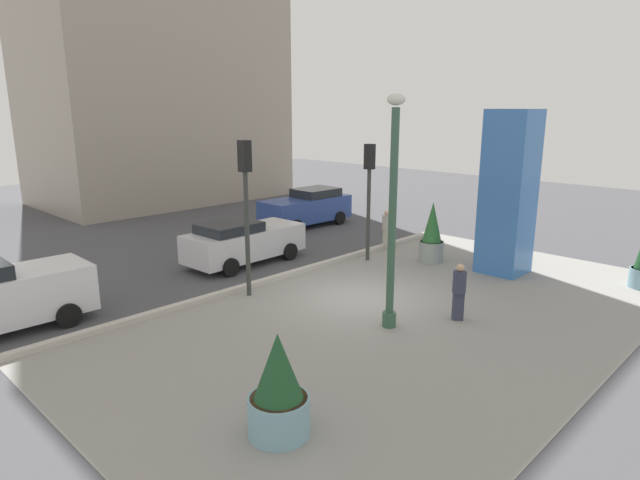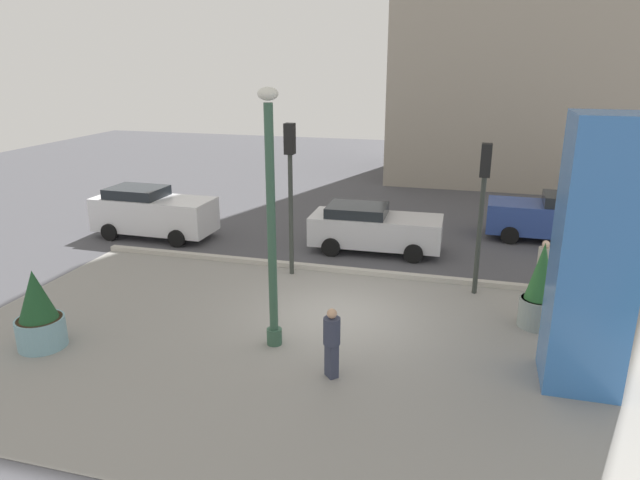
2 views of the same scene
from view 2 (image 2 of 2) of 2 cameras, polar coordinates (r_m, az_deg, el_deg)
name	(u,v)px [view 2 (image 2 of 2)]	position (r m, az deg, el deg)	size (l,w,h in m)	color
ground_plane	(368,265)	(18.78, 4.80, -2.50)	(60.00, 60.00, 0.00)	#47474C
plaza_pavement	(319,351)	(13.43, -0.05, -11.07)	(18.00, 10.00, 0.02)	gray
curb_strip	(363,272)	(17.94, 4.29, -3.20)	(18.00, 0.24, 0.16)	#B7B2A8
lamp_post	(271,228)	(12.68, -4.88, 1.21)	(0.44, 0.44, 5.91)	#335642
art_pillar_blue	(594,257)	(12.33, 25.78, -1.56)	(1.47, 1.47, 5.54)	#3870BC
potted_plant_near_left	(540,291)	(15.18, 21.13, -4.74)	(0.91, 0.91, 2.23)	gray
potted_plant_near_right	(38,314)	(14.77, -26.36, -6.64)	(1.10, 1.10, 1.91)	#7AA8B7
traffic_light_corner	(483,194)	(16.23, 15.99, 4.41)	(0.28, 0.42, 4.31)	#333833
traffic_light_far_side	(290,175)	(17.11, -2.99, 6.48)	(0.28, 0.42, 4.68)	#333833
car_far_lane	(374,228)	(19.92, 5.40, 1.20)	(4.56, 2.11, 1.61)	silver
car_intersection	(554,217)	(22.71, 22.34, 2.15)	(4.61, 2.15, 1.76)	#2D4793
car_curb_west	(153,212)	(22.33, -16.40, 2.68)	(4.54, 2.04, 1.87)	silver
pedestrian_on_sidewalk	(332,340)	(12.05, 1.18, -9.96)	(0.51, 0.51, 1.58)	#33384C
pedestrian_by_curb	(543,264)	(17.43, 21.47, -2.27)	(0.46, 0.46, 1.59)	#B2AD9E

